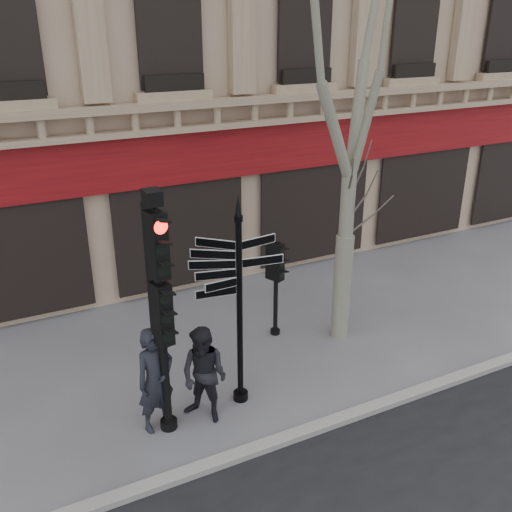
{
  "coord_description": "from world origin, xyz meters",
  "views": [
    {
      "loc": [
        -4.38,
        -8.11,
        6.73
      ],
      "look_at": [
        -0.0,
        0.6,
        2.62
      ],
      "focal_mm": 40.0,
      "sensor_mm": 36.0,
      "label": 1
    }
  ],
  "objects_px": {
    "traffic_signal_secondary": "(276,272)",
    "pedestrian_b": "(204,375)",
    "traffic_signal_main": "(159,288)",
    "fingerpost": "(239,269)",
    "plane_tree": "(359,26)",
    "pedestrian_a": "(155,380)"
  },
  "relations": [
    {
      "from": "plane_tree",
      "to": "pedestrian_b",
      "type": "relative_size",
      "value": 5.1
    },
    {
      "from": "traffic_signal_secondary",
      "to": "pedestrian_b",
      "type": "distance_m",
      "value": 3.34
    },
    {
      "from": "traffic_signal_secondary",
      "to": "pedestrian_b",
      "type": "bearing_deg",
      "value": -165.52
    },
    {
      "from": "fingerpost",
      "to": "plane_tree",
      "type": "bearing_deg",
      "value": 38.76
    },
    {
      "from": "fingerpost",
      "to": "plane_tree",
      "type": "relative_size",
      "value": 0.43
    },
    {
      "from": "traffic_signal_secondary",
      "to": "pedestrian_a",
      "type": "bearing_deg",
      "value": -175.23
    },
    {
      "from": "fingerpost",
      "to": "traffic_signal_secondary",
      "type": "relative_size",
      "value": 1.81
    },
    {
      "from": "traffic_signal_main",
      "to": "pedestrian_b",
      "type": "distance_m",
      "value": 1.96
    },
    {
      "from": "fingerpost",
      "to": "plane_tree",
      "type": "xyz_separation_m",
      "value": [
        3.03,
        1.13,
        3.85
      ]
    },
    {
      "from": "fingerpost",
      "to": "traffic_signal_main",
      "type": "xyz_separation_m",
      "value": [
        -1.48,
        -0.17,
        0.04
      ]
    },
    {
      "from": "pedestrian_a",
      "to": "pedestrian_b",
      "type": "bearing_deg",
      "value": -25.86
    },
    {
      "from": "fingerpost",
      "to": "pedestrian_a",
      "type": "relative_size",
      "value": 2.08
    },
    {
      "from": "traffic_signal_main",
      "to": "traffic_signal_secondary",
      "type": "height_order",
      "value": "traffic_signal_main"
    },
    {
      "from": "traffic_signal_main",
      "to": "plane_tree",
      "type": "xyz_separation_m",
      "value": [
        4.51,
        1.3,
        3.81
      ]
    },
    {
      "from": "fingerpost",
      "to": "pedestrian_b",
      "type": "bearing_deg",
      "value": -146.48
    },
    {
      "from": "pedestrian_a",
      "to": "traffic_signal_main",
      "type": "bearing_deg",
      "value": -52.55
    },
    {
      "from": "traffic_signal_secondary",
      "to": "plane_tree",
      "type": "bearing_deg",
      "value": -53.33
    },
    {
      "from": "traffic_signal_main",
      "to": "pedestrian_b",
      "type": "bearing_deg",
      "value": -15.77
    },
    {
      "from": "traffic_signal_secondary",
      "to": "plane_tree",
      "type": "xyz_separation_m",
      "value": [
        1.28,
        -0.71,
        5.01
      ]
    },
    {
      "from": "plane_tree",
      "to": "pedestrian_b",
      "type": "distance_m",
      "value": 6.96
    },
    {
      "from": "traffic_signal_main",
      "to": "plane_tree",
      "type": "distance_m",
      "value": 6.05
    },
    {
      "from": "traffic_signal_main",
      "to": "traffic_signal_secondary",
      "type": "xyz_separation_m",
      "value": [
        3.23,
        2.01,
        -1.2
      ]
    }
  ]
}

